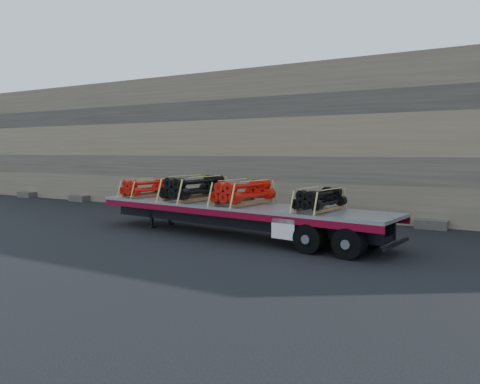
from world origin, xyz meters
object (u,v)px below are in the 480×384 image
object	(u,v)px
bundle_midfront	(195,189)
bundle_rear	(320,200)
trailer	(235,220)
bundle_midrear	(244,193)
bundle_front	(146,188)

from	to	relation	value
bundle_midfront	bundle_rear	world-z (taller)	bundle_midfront
trailer	bundle_midrear	world-z (taller)	bundle_midrear
bundle_front	bundle_midrear	xyz separation A→B (m)	(4.98, -0.55, 0.06)
bundle_midfront	bundle_rear	size ratio (longest dim) A/B	1.31
trailer	bundle_midfront	distance (m)	2.15
bundle_rear	trailer	bearing A→B (deg)	-180.00
bundle_midfront	trailer	bearing A→B (deg)	0.00
trailer	bundle_midfront	size ratio (longest dim) A/B	4.61
trailer	bundle_midrear	distance (m)	1.07
trailer	bundle_midrear	size ratio (longest dim) A/B	5.00
bundle_front	bundle_midrear	distance (m)	5.01
trailer	bundle_front	world-z (taller)	bundle_front
bundle_midfront	bundle_midrear	size ratio (longest dim) A/B	1.08
bundle_front	bundle_rear	xyz separation A→B (m)	(7.92, -0.88, -0.01)
bundle_front	bundle_rear	bearing A→B (deg)	0.00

